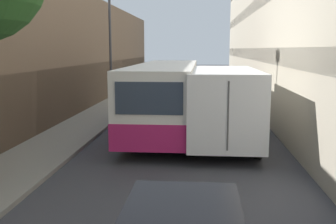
# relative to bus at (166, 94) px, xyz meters

# --- Properties ---
(ground_plane) EXTENTS (150.00, 150.00, 0.00)m
(ground_plane) POSITION_rel_bus_xyz_m (0.68, -3.03, -1.51)
(ground_plane) COLOR #38383D
(sidewalk_left) EXTENTS (2.30, 60.00, 0.13)m
(sidewalk_left) POSITION_rel_bus_xyz_m (-3.72, -3.03, -1.45)
(sidewalk_left) COLOR gray
(sidewalk_left) RESTS_ON ground_plane
(bus) EXTENTS (2.46, 11.41, 2.81)m
(bus) POSITION_rel_bus_xyz_m (0.00, 0.00, 0.00)
(bus) COLOR silver
(bus) RESTS_ON ground_plane
(box_truck) EXTENTS (2.34, 8.26, 2.74)m
(box_truck) POSITION_rel_bus_xyz_m (2.26, -1.88, 0.01)
(box_truck) COLOR silver
(box_truck) RESTS_ON ground_plane
(street_lamp) EXTENTS (0.36, 0.80, 7.86)m
(street_lamp) POSITION_rel_bus_xyz_m (-2.82, 1.68, 3.94)
(street_lamp) COLOR #38383D
(street_lamp) RESTS_ON sidewalk_left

